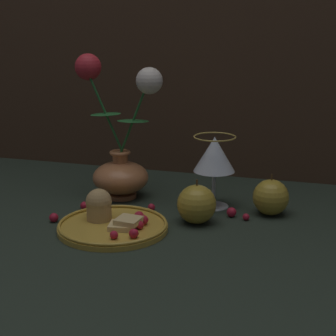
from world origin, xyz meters
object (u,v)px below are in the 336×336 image
Objects in this scene: plate_with_pastries at (111,221)px; wine_glass at (214,156)px; apple_beside_vase at (197,204)px; apple_near_glass at (271,197)px; vase at (120,152)px.

wine_glass is (0.16, 0.18, 0.10)m from plate_with_pastries.
apple_near_glass is (0.13, 0.09, -0.00)m from apple_beside_vase.
wine_glass is 1.80× the size of apple_near_glass.
plate_with_pastries is 0.33m from apple_near_glass.
wine_glass is 0.13m from apple_beside_vase.
apple_near_glass is at bearing -6.18° from wine_glass.
apple_beside_vase is 0.16m from apple_near_glass.
apple_near_glass is at bearing 31.00° from plate_with_pastries.
vase is at bearing 176.65° from apple_near_glass.
apple_near_glass is at bearing 34.26° from apple_beside_vase.
apple_near_glass reaches higher than plate_with_pastries.
plate_with_pastries is at bearing -149.00° from apple_near_glass.
apple_beside_vase is (-0.01, -0.10, -0.07)m from wine_glass.
wine_glass is (0.22, -0.01, 0.01)m from vase.
vase reaches higher than wine_glass.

